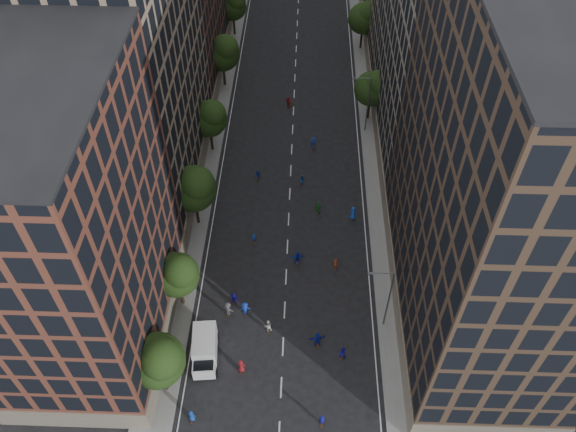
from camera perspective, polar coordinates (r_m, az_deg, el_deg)
The scene contains 36 objects.
ground at distance 79.80m, azimuth 0.37°, elevation 6.57°, with size 240.00×240.00×0.00m, color black.
sidewalk_left at distance 86.64m, azimuth -7.56°, elevation 9.94°, with size 4.00×105.00×0.15m, color slate.
sidewalk_right at distance 86.22m, azimuth 8.63°, elevation 9.60°, with size 4.00×105.00×0.15m, color slate.
bldg_left_a at distance 52.73m, azimuth -21.65°, elevation -1.55°, with size 14.00×22.00×30.00m, color brown.
bldg_left_b at distance 68.79m, azimuth -16.27°, elevation 14.74°, with size 14.00×26.00×34.00m, color #8D745C.
bldg_right_a at distance 52.18m, azimuth 20.99°, elevation 2.87°, with size 14.00×30.00×36.00m, color #402F22.
bldg_right_b at distance 75.73m, azimuth 15.78°, elevation 17.54°, with size 14.00×28.00×33.00m, color #6F685C.
tree_left_0 at distance 53.51m, azimuth -13.02°, elevation -14.08°, with size 5.20×5.20×8.83m.
tree_left_1 at distance 59.09m, azimuth -11.16°, elevation -5.79°, with size 4.80×4.80×8.21m.
tree_left_2 at distance 66.23m, azimuth -9.52°, elevation 2.90°, with size 5.60×5.60×9.45m.
tree_left_3 at distance 77.05m, azimuth -7.95°, elevation 9.90°, with size 5.00×5.00×8.58m.
tree_left_4 at distance 90.00m, azimuth -6.61°, elevation 16.22°, with size 5.40×5.40×9.08m.
tree_left_5 at distance 104.15m, azimuth -5.55°, elevation 20.56°, with size 4.80×4.80×8.33m.
tree_right_a at distance 83.22m, azimuth 8.62°, elevation 12.79°, with size 5.00×5.00×8.39m.
tree_right_b at distance 100.17m, azimuth 7.81°, elevation 19.41°, with size 5.20×5.20×8.83m.
streetlamp_near at distance 57.65m, azimuth 10.03°, elevation -8.08°, with size 2.64×0.22×9.06m.
streetlamp_far at distance 81.04m, azimuth 7.99°, elevation 11.42°, with size 2.64×0.22×9.06m.
cargo_van at distance 58.49m, azimuth -8.46°, elevation -13.25°, with size 2.92×5.45×2.80m.
skater_0 at distance 56.31m, azimuth -9.75°, elevation -19.38°, with size 0.77×0.50×1.58m, color #133E9C.
skater_1 at distance 55.50m, azimuth 3.46°, elevation -19.99°, with size 0.59×0.39×1.61m, color #11148D.
skater_2 at distance 58.72m, azimuth 5.55°, elevation -13.65°, with size 0.79×0.62×1.63m, color #1614A3.
skater_3 at distance 61.27m, azimuth -4.38°, elevation -9.37°, with size 1.18×0.68×1.82m, color #1635B7.
skater_4 at distance 62.14m, azimuth -5.49°, elevation -8.33°, with size 1.05×0.44×1.78m, color #1E15AD.
skater_5 at distance 59.12m, azimuth 3.02°, elevation -12.43°, with size 1.77×0.56×1.91m, color navy.
skater_6 at distance 57.85m, azimuth -4.77°, elevation -14.96°, with size 0.87×0.57×1.78m, color maroon.
skater_7 at distance 65.05m, azimuth 4.83°, elevation -4.85°, with size 0.58×0.38×1.60m, color #973319.
skater_8 at distance 60.06m, azimuth -2.05°, elevation -11.10°, with size 0.82×0.64×1.68m, color silver.
skater_9 at distance 61.36m, azimuth -6.11°, elevation -9.39°, with size 1.23×0.71×1.90m, color #44454A.
skater_10 at distance 70.58m, azimuth 3.09°, elevation 0.85°, with size 1.11×0.46×1.90m, color #22732B.
skater_11 at distance 65.21m, azimuth 0.96°, elevation -4.29°, with size 1.68×0.53×1.81m, color #1527AB.
skater_12 at distance 70.28m, azimuth 6.61°, elevation 0.28°, with size 0.93×0.61×1.91m, color #1645B3.
skater_13 at distance 67.46m, azimuth -3.47°, elevation -2.26°, with size 0.55×0.36×1.51m, color #153EAD.
skater_14 at distance 74.27m, azimuth 1.39°, elevation 3.63°, with size 0.76×0.59×1.56m, color #164EB2.
skater_15 at distance 80.03m, azimuth 2.60°, elevation 7.44°, with size 1.09×0.63×1.69m, color #1433A5.
skater_16 at distance 75.14m, azimuth -3.08°, elevation 4.19°, with size 0.92×0.38×1.56m, color #123098.
skater_17 at distance 87.56m, azimuth 0.06°, elevation 11.47°, with size 1.59×0.51×1.72m, color maroon.
Camera 1 is at (1.51, -20.65, 51.85)m, focal length 35.00 mm.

